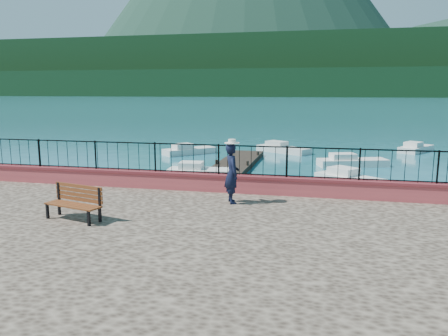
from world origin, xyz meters
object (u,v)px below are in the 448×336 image
at_px(boat_3, 190,148).
at_px(boat_4, 283,147).
at_px(boat_0, 201,169).
at_px(boat_1, 353,177).
at_px(park_bench, 74,209).
at_px(person, 232,173).
at_px(boat_5, 416,146).
at_px(boat_2, 353,159).

relative_size(boat_3, boat_4, 0.92).
distance_m(boat_0, boat_1, 7.63).
xyz_separation_m(park_bench, person, (3.59, 2.58, 0.61)).
relative_size(boat_1, boat_5, 1.06).
xyz_separation_m(boat_1, boat_3, (-10.64, 8.08, 0.00)).
bearing_deg(park_bench, boat_4, 95.59).
relative_size(boat_3, boat_5, 1.11).
xyz_separation_m(person, boat_1, (4.03, 9.03, -1.68)).
bearing_deg(boat_5, park_bench, -174.47).
distance_m(boat_0, boat_2, 9.48).
bearing_deg(boat_3, boat_5, -28.65).
xyz_separation_m(boat_3, boat_5, (15.92, 4.78, 0.00)).
bearing_deg(boat_3, boat_4, -25.64).
height_order(park_bench, boat_5, park_bench).
height_order(boat_2, boat_5, same).
bearing_deg(person, boat_5, -48.03).
bearing_deg(boat_5, boat_1, -169.00).
bearing_deg(boat_1, boat_0, -143.38).
distance_m(boat_1, boat_2, 5.48).
bearing_deg(park_bench, boat_3, 113.08).
distance_m(park_bench, boat_2, 18.87).
xyz_separation_m(boat_2, boat_4, (-4.56, 4.92, 0.00)).
height_order(park_bench, boat_4, park_bench).
relative_size(park_bench, boat_5, 0.49).
bearing_deg(boat_1, park_bench, -84.29).
height_order(park_bench, boat_3, park_bench).
height_order(boat_1, boat_3, same).
bearing_deg(boat_3, boat_2, -58.78).
xyz_separation_m(boat_0, boat_4, (3.40, 10.07, 0.00)).
distance_m(boat_0, boat_3, 8.33).
bearing_deg(boat_4, park_bench, -66.53).
xyz_separation_m(person, boat_2, (4.37, 14.50, -1.68)).
height_order(boat_0, boat_1, same).
relative_size(park_bench, boat_3, 0.44).
xyz_separation_m(park_bench, boat_0, (-0.00, 11.92, -1.07)).
height_order(boat_2, boat_3, same).
bearing_deg(boat_1, boat_5, 106.67).
xyz_separation_m(boat_1, boat_2, (0.34, 5.47, 0.00)).
bearing_deg(boat_0, park_bench, -95.26).
distance_m(boat_0, boat_4, 10.63).
bearing_deg(boat_0, boat_5, 38.94).
relative_size(boat_2, boat_3, 1.08).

